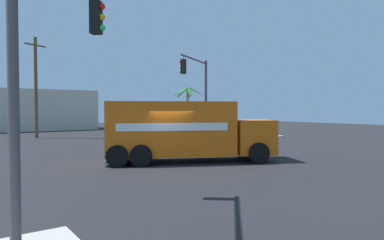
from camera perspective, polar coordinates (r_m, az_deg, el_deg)
ground_plane at (r=16.89m, az=-3.81°, el=-7.04°), size 100.00×100.00×0.00m
sidewalk_corner_far at (r=33.21m, az=2.69°, el=-2.57°), size 10.01×10.01×0.14m
delivery_truck at (r=17.17m, az=-1.32°, el=-1.74°), size 8.42×5.85×2.95m
traffic_light_primary at (r=8.40m, az=-22.03°, el=12.33°), size 3.01×3.29×6.09m
traffic_light_secondary at (r=25.58m, az=1.12°, el=5.52°), size 4.19×2.78×6.21m
vending_machine_red at (r=33.21m, az=-1.89°, el=-0.84°), size 1.15×1.08×1.85m
vending_machine_blue at (r=34.54m, az=2.10°, el=-0.74°), size 1.16×1.10×1.85m
palm_tree_far at (r=35.22m, az=-0.70°, el=3.27°), size 3.37×3.17×4.73m
utility_pole at (r=34.16m, az=-24.20°, el=5.07°), size 2.00×1.14×8.99m
building_backdrop at (r=46.54m, az=-28.20°, el=1.43°), size 20.31×6.00×4.94m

